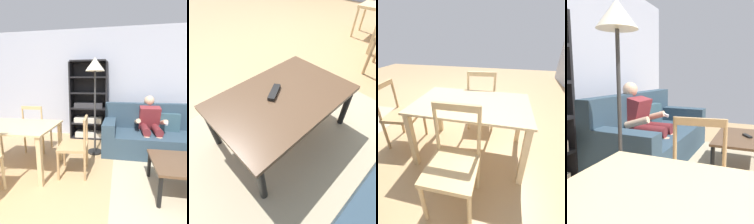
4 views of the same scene
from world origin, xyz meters
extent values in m
plane|color=tan|center=(0.00, 0.00, 0.00)|extent=(8.62, 8.62, 0.00)
cube|color=#D1B27F|center=(-1.16, 1.27, 0.71)|extent=(1.31, 0.84, 0.02)
cube|color=#D1B27F|center=(-1.76, 0.90, 0.35)|extent=(0.06, 0.06, 0.70)
cube|color=#D1B27F|center=(-0.55, 0.90, 0.35)|extent=(0.06, 0.06, 0.70)
cube|color=#D1B27F|center=(-1.76, 1.64, 0.35)|extent=(0.06, 0.06, 0.70)
cube|color=#D1B27F|center=(-0.55, 1.64, 0.35)|extent=(0.06, 0.06, 0.70)
cube|color=tan|center=(-1.16, 1.99, 0.44)|extent=(0.43, 0.43, 0.04)
cylinder|color=tan|center=(-0.97, 2.18, 0.22)|extent=(0.04, 0.04, 0.44)
cylinder|color=tan|center=(-1.35, 2.17, 0.22)|extent=(0.04, 0.04, 0.44)
cylinder|color=tan|center=(-0.96, 1.80, 0.22)|extent=(0.04, 0.04, 0.44)
cylinder|color=tan|center=(-1.34, 1.79, 0.22)|extent=(0.04, 0.04, 0.44)
cylinder|color=tan|center=(-0.96, 1.80, 0.69)|extent=(0.03, 0.03, 0.50)
cylinder|color=tan|center=(-1.34, 1.79, 0.69)|extent=(0.03, 0.03, 0.50)
cube|color=tan|center=(-1.15, 1.80, 0.92)|extent=(0.38, 0.04, 0.06)
cube|color=tan|center=(-0.20, 1.27, 0.44)|extent=(0.46, 0.46, 0.04)
cylinder|color=tan|center=(-0.41, 1.44, 0.22)|extent=(0.04, 0.04, 0.44)
cylinder|color=tan|center=(-0.37, 1.06, 0.22)|extent=(0.04, 0.04, 0.44)
cylinder|color=tan|center=(-0.04, 1.48, 0.22)|extent=(0.04, 0.04, 0.44)
cylinder|color=tan|center=(0.01, 1.10, 0.22)|extent=(0.04, 0.04, 0.44)
cylinder|color=tan|center=(0.01, 1.10, 0.66)|extent=(0.03, 0.03, 0.45)
cube|color=tan|center=(-0.01, 1.29, 0.85)|extent=(0.08, 0.38, 0.06)
cube|color=#D1B27F|center=(-1.16, 0.55, 0.46)|extent=(0.47, 0.47, 0.04)
cylinder|color=#D1B27F|center=(-1.32, 0.34, 0.23)|extent=(0.04, 0.04, 0.46)
cylinder|color=#D1B27F|center=(-0.95, 0.39, 0.23)|extent=(0.04, 0.04, 0.46)
cylinder|color=#D1B27F|center=(-1.37, 0.72, 0.23)|extent=(0.04, 0.04, 0.46)
cylinder|color=#D1B27F|center=(-0.99, 0.76, 0.23)|extent=(0.04, 0.04, 0.46)
cylinder|color=#D1B27F|center=(-1.37, 0.72, 0.71)|extent=(0.03, 0.03, 0.50)
cylinder|color=#D1B27F|center=(-0.99, 0.76, 0.71)|extent=(0.03, 0.03, 0.50)
cube|color=#D1B27F|center=(-1.18, 0.74, 0.93)|extent=(0.38, 0.08, 0.06)
camera|label=1|loc=(0.42, -0.82, 1.37)|focal=24.46mm
camera|label=2|loc=(2.03, 1.72, 1.19)|focal=27.18mm
camera|label=3|loc=(-1.51, 2.78, 1.42)|focal=23.79mm
camera|label=4|loc=(-1.69, 0.89, 1.20)|focal=36.90mm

